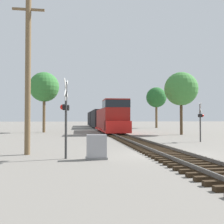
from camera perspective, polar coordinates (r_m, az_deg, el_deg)
name	(u,v)px	position (r m, az deg, el deg)	size (l,w,h in m)	color
ground_plane	(166,155)	(15.32, 11.69, -9.05)	(400.00, 400.00, 0.00)	slate
rail_track_bed	(166,152)	(15.30, 11.69, -8.55)	(2.60, 160.00, 0.31)	black
freight_train	(100,119)	(55.67, -2.65, -1.52)	(3.13, 50.77, 4.53)	maroon
crossing_signal_near	(65,111)	(13.47, -10.09, 0.11)	(0.44, 1.01, 4.05)	#333333
crossing_signal_far	(201,117)	(24.40, 18.72, -1.10)	(0.51, 1.01, 3.49)	#333333
relay_cabinet	(97,147)	(13.18, -3.38, -7.67)	(1.08, 0.54, 1.23)	slate
utility_pole	(28,74)	(15.79, -17.83, 7.80)	(1.80, 0.32, 8.90)	brown
tree_far_right	(181,89)	(34.96, 14.80, 4.86)	(4.29, 4.29, 8.05)	#473521
tree_mid_background	(44,87)	(40.99, -14.55, 5.24)	(4.46, 4.46, 9.09)	brown
tree_deep_background	(156,98)	(60.42, 9.62, 3.11)	(4.57, 4.57, 9.24)	brown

